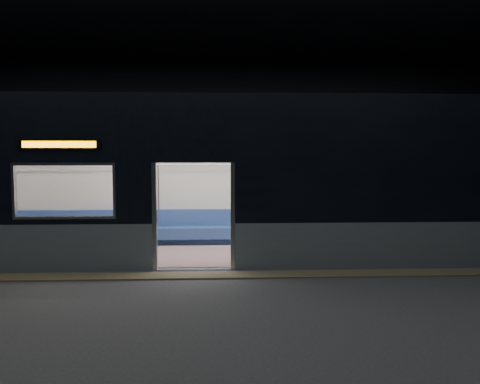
{
  "coord_description": "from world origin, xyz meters",
  "views": [
    {
      "loc": [
        0.42,
        -8.52,
        2.26
      ],
      "look_at": [
        0.94,
        2.3,
        1.39
      ],
      "focal_mm": 38.0,
      "sensor_mm": 36.0,
      "label": 1
    }
  ],
  "objects": [
    {
      "name": "station_floor",
      "position": [
        0.0,
        0.0,
        -0.01
      ],
      "size": [
        24.0,
        14.0,
        0.01
      ],
      "primitive_type": "cube",
      "color": "#47494C",
      "rests_on": "ground"
    },
    {
      "name": "station_envelope",
      "position": [
        0.0,
        0.0,
        3.66
      ],
      "size": [
        24.0,
        14.0,
        5.0
      ],
      "color": "black",
      "rests_on": "station_floor"
    },
    {
      "name": "tactile_strip",
      "position": [
        0.0,
        0.55,
        0.01
      ],
      "size": [
        22.8,
        0.5,
        0.03
      ],
      "primitive_type": "cube",
      "color": "#8C7F59",
      "rests_on": "station_floor"
    },
    {
      "name": "metro_car",
      "position": [
        -0.0,
        2.54,
        1.85
      ],
      "size": [
        18.0,
        3.04,
        3.35
      ],
      "color": "gray",
      "rests_on": "station_floor"
    },
    {
      "name": "passenger",
      "position": [
        3.8,
        3.55,
        0.83
      ],
      "size": [
        0.43,
        0.74,
        1.45
      ],
      "rotation": [
        0.0,
        0.0,
        -0.05
      ],
      "color": "black",
      "rests_on": "metro_car"
    },
    {
      "name": "handbag",
      "position": [
        3.76,
        3.3,
        0.7
      ],
      "size": [
        0.38,
        0.35,
        0.16
      ],
      "primitive_type": "cube",
      "rotation": [
        0.0,
        0.0,
        -0.3
      ],
      "color": "black",
      "rests_on": "passenger"
    },
    {
      "name": "transit_map",
      "position": [
        2.93,
        3.85,
        1.51
      ],
      "size": [
        1.12,
        0.03,
        0.73
      ],
      "primitive_type": "cube",
      "color": "white",
      "rests_on": "metro_car"
    }
  ]
}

